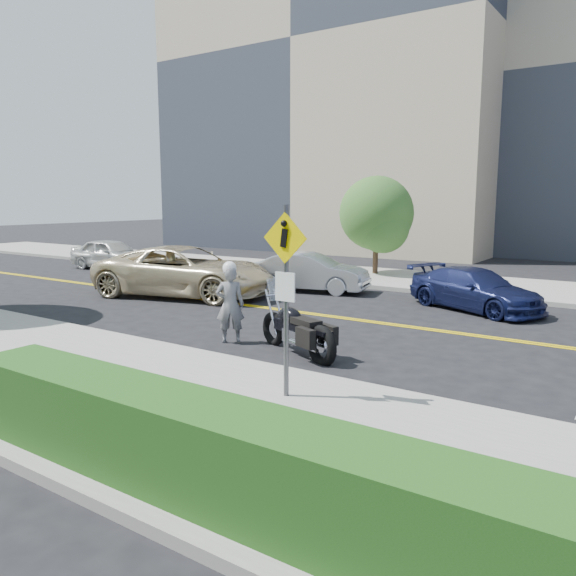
{
  "coord_description": "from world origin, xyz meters",
  "views": [
    {
      "loc": [
        9.0,
        -13.35,
        3.23
      ],
      "look_at": [
        1.83,
        -2.74,
        1.2
      ],
      "focal_mm": 35.0,
      "sensor_mm": 36.0,
      "label": 1
    }
  ],
  "objects_px": {
    "parked_car_silver": "(310,272)",
    "parked_car_blue": "(475,289)",
    "motorcyclist": "(230,302)",
    "motorcycle": "(297,318)",
    "suv": "(185,271)",
    "pedestrian_sign": "(286,283)",
    "parked_car_white": "(111,254)"
  },
  "relations": [
    {
      "from": "parked_car_silver",
      "to": "parked_car_blue",
      "type": "xyz_separation_m",
      "value": [
        5.83,
        -0.18,
        -0.07
      ]
    },
    {
      "from": "motorcyclist",
      "to": "parked_car_silver",
      "type": "distance_m",
      "value": 7.51
    },
    {
      "from": "motorcycle",
      "to": "suv",
      "type": "xyz_separation_m",
      "value": [
        -7.03,
        3.89,
        0.07
      ]
    },
    {
      "from": "motorcyclist",
      "to": "motorcycle",
      "type": "xyz_separation_m",
      "value": [
        1.76,
        0.07,
        -0.16
      ]
    },
    {
      "from": "pedestrian_sign",
      "to": "suv",
      "type": "distance_m",
      "value": 10.78
    },
    {
      "from": "motorcyclist",
      "to": "parked_car_silver",
      "type": "relative_size",
      "value": 0.45
    },
    {
      "from": "motorcycle",
      "to": "motorcyclist",
      "type": "bearing_deg",
      "value": -155.22
    },
    {
      "from": "parked_car_silver",
      "to": "suv",
      "type": "bearing_deg",
      "value": 124.23
    },
    {
      "from": "motorcyclist",
      "to": "motorcycle",
      "type": "height_order",
      "value": "motorcyclist"
    },
    {
      "from": "pedestrian_sign",
      "to": "motorcycle",
      "type": "height_order",
      "value": "pedestrian_sign"
    },
    {
      "from": "motorcyclist",
      "to": "suv",
      "type": "bearing_deg",
      "value": -72.92
    },
    {
      "from": "motorcycle",
      "to": "parked_car_white",
      "type": "bearing_deg",
      "value": 176.66
    },
    {
      "from": "parked_car_blue",
      "to": "parked_car_silver",
      "type": "bearing_deg",
      "value": 112.37
    },
    {
      "from": "motorcycle",
      "to": "parked_car_blue",
      "type": "distance_m",
      "value": 7.11
    },
    {
      "from": "motorcycle",
      "to": "parked_car_white",
      "type": "relative_size",
      "value": 0.6
    },
    {
      "from": "pedestrian_sign",
      "to": "parked_car_blue",
      "type": "xyz_separation_m",
      "value": [
        0.26,
        9.5,
        -1.35
      ]
    },
    {
      "from": "parked_car_silver",
      "to": "pedestrian_sign",
      "type": "bearing_deg",
      "value": -162.96
    },
    {
      "from": "motorcyclist",
      "to": "parked_car_silver",
      "type": "height_order",
      "value": "motorcyclist"
    },
    {
      "from": "pedestrian_sign",
      "to": "parked_car_blue",
      "type": "distance_m",
      "value": 9.6
    },
    {
      "from": "parked_car_blue",
      "to": "pedestrian_sign",
      "type": "bearing_deg",
      "value": -157.44
    },
    {
      "from": "motorcyclist",
      "to": "parked_car_white",
      "type": "xyz_separation_m",
      "value": [
        -13.34,
        7.37,
        -0.22
      ]
    },
    {
      "from": "parked_car_white",
      "to": "motorcyclist",
      "type": "bearing_deg",
      "value": -123.12
    },
    {
      "from": "parked_car_blue",
      "to": "parked_car_white",
      "type": "bearing_deg",
      "value": 112.74
    },
    {
      "from": "motorcycle",
      "to": "parked_car_silver",
      "type": "xyz_separation_m",
      "value": [
        -4.08,
        7.07,
        -0.08
      ]
    },
    {
      "from": "pedestrian_sign",
      "to": "suv",
      "type": "xyz_separation_m",
      "value": [
        -8.53,
        6.5,
        -1.12
      ]
    },
    {
      "from": "motorcyclist",
      "to": "parked_car_white",
      "type": "bearing_deg",
      "value": -64.95
    },
    {
      "from": "motorcyclist",
      "to": "suv",
      "type": "distance_m",
      "value": 6.6
    },
    {
      "from": "parked_car_silver",
      "to": "motorcyclist",
      "type": "bearing_deg",
      "value": -174.88
    },
    {
      "from": "motorcycle",
      "to": "suv",
      "type": "relative_size",
      "value": 0.42
    },
    {
      "from": "motorcycle",
      "to": "suv",
      "type": "bearing_deg",
      "value": 173.51
    },
    {
      "from": "pedestrian_sign",
      "to": "motorcyclist",
      "type": "bearing_deg",
      "value": 142.01
    },
    {
      "from": "parked_car_blue",
      "to": "motorcyclist",
      "type": "bearing_deg",
      "value": 177.38
    }
  ]
}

